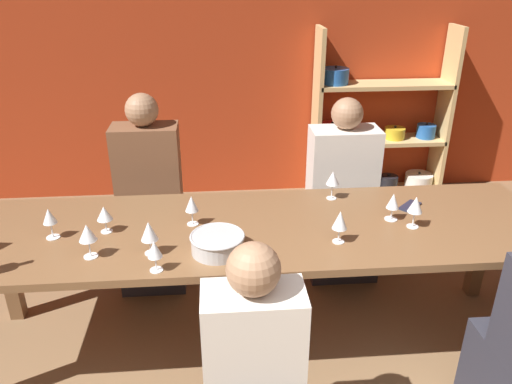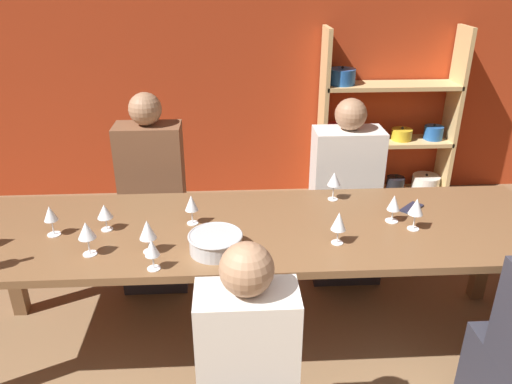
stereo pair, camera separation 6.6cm
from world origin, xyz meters
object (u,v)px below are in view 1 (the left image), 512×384
Objects in this scene: wine_glass_red_d at (87,234)px; shelf_unit at (377,135)px; cell_phone at (410,206)px; mixing_bowl at (217,243)px; wine_glass_empty_a at (340,221)px; wine_glass_red_b at (155,250)px; dining_table at (258,239)px; wine_glass_empty_c at (149,231)px; wine_glass_empty_d at (416,205)px; person_far_a at (340,208)px; wine_glass_red_a at (393,202)px; wine_glass_white_a at (192,205)px; wine_glass_white_b at (104,214)px; wine_glass_empty_e at (49,217)px; person_far_b at (152,214)px; wine_glass_empty_b at (333,179)px.

shelf_unit is at bearing 46.52° from wine_glass_red_d.
mixing_bowl is at bearing -160.48° from cell_phone.
wine_glass_empty_a reaches higher than wine_glass_red_b.
cell_phone is (0.87, 0.15, 0.08)m from dining_table.
wine_glass_empty_d reaches higher than wine_glass_empty_c.
wine_glass_empty_d is 1.02× the size of wine_glass_red_d.
wine_glass_red_a is at bearing 95.00° from person_far_a.
wine_glass_empty_d is (1.14, -0.12, 0.01)m from wine_glass_white_a.
wine_glass_red_d is (-0.59, 0.00, 0.07)m from mixing_bowl.
shelf_unit is 9.01× the size of wine_glass_red_d.
cell_phone is at bearing 5.06° from wine_glass_white_b.
wine_glass_empty_e is at bearing 173.56° from wine_glass_empty_a.
wine_glass_red_a is at bearing 9.13° from wine_glass_red_d.
wine_glass_empty_c is 1.06m from person_far_b.
wine_glass_red_b reaches higher than wine_glass_white_b.
dining_table is 1.05m from wine_glass_empty_e.
wine_glass_empty_e is (-2.29, -1.98, 0.30)m from shelf_unit.
mixing_bowl is at bearing -13.70° from wine_glass_empty_e.
wine_glass_white_a is 1.22m from cell_phone.
shelf_unit is 8.86× the size of wine_glass_empty_d.
wine_glass_empty_a reaches higher than mixing_bowl.
wine_glass_empty_e is at bearing 139.11° from wine_glass_red_d.
wine_glass_empty_e is at bearing -178.21° from dining_table.
wine_glass_red_a is at bearing -105.73° from shelf_unit.
wine_glass_empty_c is (-0.52, -0.22, 0.20)m from dining_table.
person_far_a is at bearing 37.09° from wine_glass_white_a.
wine_glass_empty_c is at bearing -42.72° from wine_glass_white_b.
shelf_unit is at bearing 52.98° from wine_glass_red_b.
wine_glass_empty_b reaches higher than cell_phone.
cell_phone is at bearing 158.60° from person_far_b.
person_far_b is (-1.10, 0.45, -0.42)m from wine_glass_empty_b.
wine_glass_red_d reaches higher than wine_glass_empty_a.
wine_glass_empty_e is at bearing -178.42° from wine_glass_red_a.
wine_glass_red_b is 0.12× the size of person_far_a.
wine_glass_red_a reaches higher than mixing_bowl.
wine_glass_white_b is (-1.57, 0.08, -0.02)m from wine_glass_empty_d.
person_far_a reaches higher than wine_glass_red_a.
dining_table is at bearing -122.92° from shelf_unit.
person_far_b is (-0.31, 0.70, -0.41)m from wine_glass_white_a.
wine_glass_empty_d reaches higher than wine_glass_red_b.
person_far_b reaches higher than cell_phone.
wine_glass_empty_b is at bearing 133.05° from wine_glass_empty_d.
wine_glass_red_d is at bearing -157.39° from wine_glass_empty_b.
wine_glass_red_d reaches higher than wine_glass_white_b.
shelf_unit is at bearing 77.81° from cell_phone.
shelf_unit is at bearing 49.90° from wine_glass_white_a.
wine_glass_empty_a is at bearing -98.68° from wine_glass_empty_b.
shelf_unit is at bearing 40.85° from wine_glass_empty_e.
wine_glass_empty_a is 1.17m from wine_glass_white_b.
mixing_bowl is (-1.47, -2.18, 0.24)m from shelf_unit.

